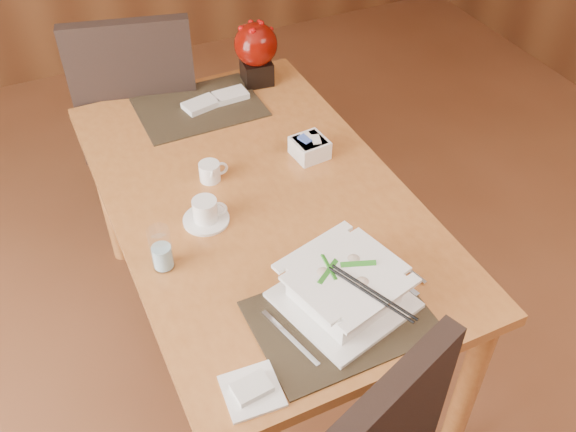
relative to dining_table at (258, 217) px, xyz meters
name	(u,v)px	position (x,y,z in m)	size (l,w,h in m)	color
dining_table	(258,217)	(0.00, 0.00, 0.00)	(0.90, 1.50, 0.75)	#BA6E33
placemat_near	(341,319)	(0.00, -0.55, 0.10)	(0.45, 0.33, 0.01)	black
placemat_far	(199,107)	(0.00, 0.55, 0.10)	(0.45, 0.33, 0.01)	black
soup_setting	(344,288)	(0.03, -0.51, 0.16)	(0.37, 0.37, 0.12)	white
coffee_cup	(205,212)	(-0.19, -0.05, 0.13)	(0.14, 0.14, 0.08)	white
water_glass	(161,249)	(-0.36, -0.17, 0.17)	(0.06, 0.06, 0.14)	white
creamer_jug	(210,172)	(-0.11, 0.13, 0.13)	(0.09, 0.09, 0.06)	white
sugar_caddy	(310,148)	(0.24, 0.11, 0.13)	(0.11, 0.11, 0.07)	white
berry_decor	(256,50)	(0.27, 0.63, 0.24)	(0.17, 0.17, 0.24)	black
napkins_far	(218,99)	(0.07, 0.55, 0.11)	(0.25, 0.09, 0.02)	white
bread_plate	(252,391)	(-0.29, -0.65, 0.10)	(0.13, 0.13, 0.01)	white
far_chair	(141,111)	(-0.16, 0.87, -0.06)	(0.59, 0.60, 1.05)	black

